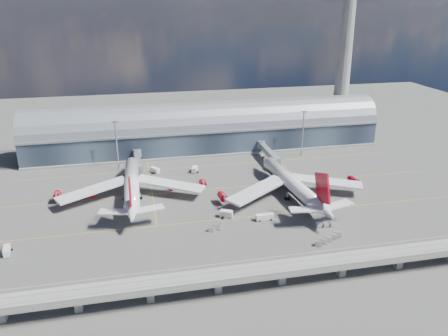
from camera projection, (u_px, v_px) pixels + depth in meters
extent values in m
plane|color=#474744|center=(238.00, 206.00, 185.10)|extent=(500.00, 500.00, 0.00)
cube|color=gold|center=(244.00, 217.00, 175.99)|extent=(200.00, 0.25, 0.01)
cube|color=gold|center=(228.00, 188.00, 203.33)|extent=(200.00, 0.25, 0.01)
cube|color=gold|center=(216.00, 165.00, 230.66)|extent=(200.00, 0.25, 0.01)
cube|color=gold|center=(151.00, 186.00, 205.57)|extent=(0.25, 80.00, 0.01)
cube|color=gold|center=(292.00, 174.00, 219.31)|extent=(0.25, 80.00, 0.01)
cube|color=#212937|center=(206.00, 137.00, 253.64)|extent=(200.00, 28.00, 14.00)
cylinder|color=gray|center=(206.00, 126.00, 251.11)|extent=(200.00, 28.00, 28.00)
cube|color=gray|center=(211.00, 132.00, 238.35)|extent=(200.00, 1.00, 1.20)
cube|color=gray|center=(207.00, 148.00, 255.96)|extent=(200.00, 30.00, 1.20)
cube|color=gray|center=(337.00, 131.00, 275.98)|extent=(18.00, 18.00, 8.00)
cone|color=gray|center=(344.00, 65.00, 261.13)|extent=(10.00, 10.00, 90.00)
cube|color=gray|center=(282.00, 268.00, 133.00)|extent=(220.00, 8.50, 1.20)
cube|color=gray|center=(287.00, 273.00, 128.95)|extent=(220.00, 0.40, 1.20)
cube|color=gray|center=(278.00, 258.00, 136.24)|extent=(220.00, 0.40, 1.20)
cube|color=gray|center=(284.00, 269.00, 131.39)|extent=(220.00, 0.12, 0.12)
cube|color=gray|center=(281.00, 264.00, 134.13)|extent=(220.00, 0.12, 0.12)
cube|color=gray|center=(2.00, 313.00, 118.37)|extent=(2.20, 2.20, 5.00)
cube|color=gray|center=(78.00, 303.00, 122.30)|extent=(2.20, 2.20, 5.00)
cube|color=gray|center=(150.00, 294.00, 126.23)|extent=(2.20, 2.20, 5.00)
cube|color=gray|center=(218.00, 285.00, 130.16)|extent=(2.20, 2.20, 5.00)
cube|color=gray|center=(282.00, 277.00, 134.08)|extent=(2.20, 2.20, 5.00)
cube|color=gray|center=(342.00, 269.00, 138.01)|extent=(2.20, 2.20, 5.00)
cube|color=gray|center=(398.00, 261.00, 141.94)|extent=(2.20, 2.20, 5.00)
cylinder|color=gray|center=(117.00, 146.00, 220.88)|extent=(0.70, 0.70, 25.00)
cube|color=gray|center=(115.00, 122.00, 216.28)|extent=(3.00, 0.40, 1.00)
cylinder|color=gray|center=(303.00, 134.00, 240.51)|extent=(0.70, 0.70, 25.00)
cube|color=gray|center=(304.00, 112.00, 235.91)|extent=(3.00, 0.40, 1.00)
cylinder|color=white|center=(132.00, 184.00, 192.54)|extent=(7.10, 52.15, 6.28)
cone|color=white|center=(132.00, 161.00, 219.03)|extent=(6.40, 7.95, 6.28)
cone|color=white|center=(132.00, 213.00, 163.98)|extent=(6.47, 11.87, 6.28)
cube|color=#A80717|center=(130.00, 191.00, 163.86)|extent=(0.87, 11.75, 13.00)
cube|color=white|center=(93.00, 190.00, 188.04)|extent=(31.75, 21.40, 2.54)
cube|color=white|center=(170.00, 184.00, 194.02)|extent=(31.50, 22.17, 2.54)
cylinder|color=#A80717|center=(93.00, 192.00, 190.37)|extent=(3.22, 4.96, 3.14)
cylinder|color=#A80717|center=(57.00, 195.00, 187.71)|extent=(3.22, 4.96, 3.14)
cylinder|color=#A80717|center=(171.00, 186.00, 196.57)|extent=(3.22, 4.96, 3.14)
cylinder|color=#A80717|center=(203.00, 183.00, 199.22)|extent=(3.22, 4.96, 3.14)
cylinder|color=gray|center=(132.00, 178.00, 210.99)|extent=(0.49, 0.49, 2.94)
cylinder|color=gray|center=(125.00, 197.00, 190.05)|extent=(0.59, 0.59, 2.94)
cylinder|color=gray|center=(140.00, 196.00, 191.20)|extent=(0.59, 0.59, 2.94)
cylinder|color=black|center=(125.00, 199.00, 190.39)|extent=(2.18, 1.51, 1.47)
cylinder|color=black|center=(140.00, 198.00, 191.53)|extent=(2.18, 1.51, 1.47)
cylinder|color=white|center=(291.00, 182.00, 193.68)|extent=(9.97, 51.12, 6.09)
cone|color=white|center=(267.00, 161.00, 219.19)|extent=(6.72, 8.85, 6.09)
cone|color=white|center=(325.00, 210.00, 165.99)|extent=(7.04, 13.04, 6.09)
cube|color=#A80717|center=(323.00, 188.00, 165.91)|extent=(1.70, 12.58, 13.91)
cube|color=white|center=(258.00, 190.00, 187.74)|extent=(31.26, 24.07, 2.60)
cube|color=white|center=(326.00, 182.00, 196.48)|extent=(32.40, 20.39, 2.60)
cylinder|color=black|center=(291.00, 186.00, 194.29)|extent=(8.66, 45.86, 5.18)
cylinder|color=#A80717|center=(255.00, 192.00, 190.14)|extent=(3.75, 5.49, 3.36)
cylinder|color=#A80717|center=(222.00, 196.00, 186.25)|extent=(3.75, 5.49, 3.36)
cylinder|color=#A80717|center=(325.00, 183.00, 199.20)|extent=(3.75, 5.49, 3.36)
cylinder|color=#A80717|center=(353.00, 180.00, 203.09)|extent=(3.75, 5.49, 3.36)
cylinder|color=gray|center=(275.00, 177.00, 211.36)|extent=(0.53, 0.53, 3.15)
cylinder|color=gray|center=(287.00, 196.00, 190.71)|extent=(0.63, 0.63, 3.15)
cylinder|color=gray|center=(301.00, 195.00, 192.49)|extent=(0.63, 0.63, 3.15)
cylinder|color=black|center=(287.00, 198.00, 191.07)|extent=(2.43, 1.75, 1.58)
cylinder|color=black|center=(301.00, 197.00, 192.86)|extent=(2.43, 1.75, 1.58)
cube|color=gray|center=(138.00, 160.00, 222.71)|extent=(3.00, 24.00, 3.00)
cube|color=gray|center=(139.00, 169.00, 211.78)|extent=(3.60, 3.60, 3.40)
cylinder|color=gray|center=(137.00, 153.00, 233.65)|extent=(4.40, 4.40, 4.00)
cylinder|color=gray|center=(139.00, 175.00, 213.05)|extent=(0.50, 0.50, 3.40)
cylinder|color=black|center=(139.00, 178.00, 213.54)|extent=(1.40, 0.80, 0.80)
cube|color=gray|center=(268.00, 152.00, 234.47)|extent=(3.00, 28.00, 3.00)
cube|color=gray|center=(277.00, 161.00, 221.71)|extent=(3.60, 3.60, 3.40)
cylinder|color=gray|center=(261.00, 144.00, 247.22)|extent=(4.40, 4.40, 4.00)
cylinder|color=gray|center=(276.00, 167.00, 222.98)|extent=(0.50, 0.50, 3.40)
cylinder|color=black|center=(276.00, 170.00, 223.47)|extent=(1.40, 0.80, 0.80)
cube|color=silver|center=(7.00, 250.00, 150.06)|extent=(2.85, 6.25, 2.24)
cylinder|color=black|center=(10.00, 250.00, 152.21)|extent=(2.24, 1.09, 0.77)
cylinder|color=black|center=(5.00, 256.00, 148.62)|extent=(2.24, 1.09, 0.77)
cube|color=silver|center=(226.00, 214.00, 175.34)|extent=(5.51, 4.22, 2.60)
cylinder|color=black|center=(229.00, 215.00, 176.67)|extent=(1.89, 2.65, 0.90)
cylinder|color=black|center=(223.00, 217.00, 174.85)|extent=(1.89, 2.65, 0.90)
cube|color=silver|center=(265.00, 217.00, 173.07)|extent=(7.21, 2.20, 2.33)
cylinder|color=black|center=(270.00, 219.00, 173.86)|extent=(0.85, 2.26, 0.81)
cylinder|color=black|center=(259.00, 220.00, 173.04)|extent=(0.85, 2.26, 0.81)
cube|color=silver|center=(259.00, 190.00, 197.12)|extent=(2.70, 5.94, 2.50)
cylinder|color=black|center=(258.00, 191.00, 199.23)|extent=(2.47, 1.07, 0.87)
cylinder|color=black|center=(260.00, 194.00, 195.82)|extent=(2.47, 1.07, 0.87)
cube|color=silver|center=(194.00, 169.00, 221.09)|extent=(3.77, 5.36, 2.54)
cylinder|color=black|center=(193.00, 170.00, 222.74)|extent=(2.60, 1.65, 0.88)
cylinder|color=black|center=(196.00, 172.00, 220.26)|extent=(2.60, 1.65, 0.88)
cube|color=silver|center=(155.00, 170.00, 220.47)|extent=(4.87, 5.69, 2.37)
cylinder|color=black|center=(157.00, 171.00, 222.36)|extent=(2.34, 1.98, 0.82)
cylinder|color=black|center=(153.00, 173.00, 219.35)|extent=(2.34, 1.98, 0.82)
cube|color=gray|center=(212.00, 231.00, 165.06)|extent=(2.87, 2.35, 0.31)
cube|color=#B8B8BD|center=(212.00, 229.00, 164.76)|extent=(2.45, 2.12, 1.55)
cube|color=gray|center=(218.00, 229.00, 166.33)|extent=(2.87, 2.35, 0.31)
cube|color=#B8B8BD|center=(218.00, 227.00, 166.03)|extent=(2.45, 2.12, 1.55)
cube|color=gray|center=(318.00, 245.00, 155.36)|extent=(2.99, 2.58, 0.32)
cube|color=#B8B8BD|center=(319.00, 243.00, 155.05)|extent=(2.57, 2.31, 1.58)
cube|color=gray|center=(324.00, 243.00, 156.89)|extent=(2.99, 2.58, 0.32)
cube|color=#B8B8BD|center=(324.00, 241.00, 156.58)|extent=(2.57, 2.31, 1.58)
cube|color=gray|center=(329.00, 240.00, 158.42)|extent=(2.99, 2.58, 0.32)
cube|color=#B8B8BD|center=(329.00, 238.00, 158.11)|extent=(2.57, 2.31, 1.58)
cube|color=gray|center=(334.00, 238.00, 159.95)|extent=(2.99, 2.58, 0.32)
cube|color=#B8B8BD|center=(334.00, 236.00, 159.65)|extent=(2.57, 2.31, 1.58)
cube|color=gray|center=(338.00, 236.00, 161.48)|extent=(2.99, 2.58, 0.32)
cube|color=#B8B8BD|center=(339.00, 234.00, 161.18)|extent=(2.57, 2.31, 1.58)
cube|color=gray|center=(319.00, 227.00, 168.09)|extent=(2.67, 1.93, 0.31)
cube|color=#B8B8BD|center=(319.00, 225.00, 167.79)|extent=(2.24, 1.78, 1.57)
cube|color=gray|center=(325.00, 226.00, 168.36)|extent=(2.67, 1.93, 0.31)
cube|color=#B8B8BD|center=(326.00, 224.00, 168.06)|extent=(2.24, 1.78, 1.57)
cube|color=gray|center=(332.00, 226.00, 168.63)|extent=(2.67, 1.93, 0.31)
cube|color=#B8B8BD|center=(332.00, 224.00, 168.33)|extent=(2.24, 1.78, 1.57)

